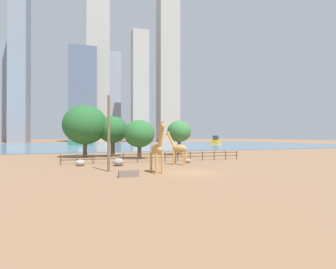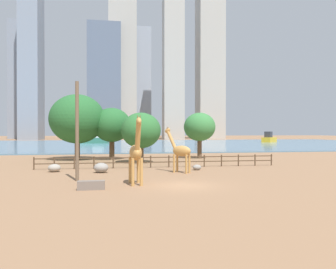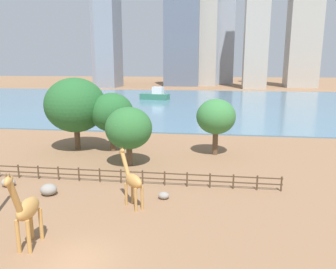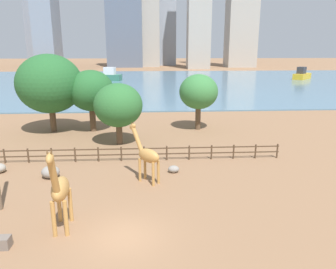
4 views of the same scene
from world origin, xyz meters
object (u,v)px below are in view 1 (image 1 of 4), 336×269
tree_center_broad (139,134)px  tree_left_small (113,130)px  boulder_near_fence (119,162)px  boulder_small (80,163)px  boat_sailboat (216,141)px  feeding_trough (129,174)px  tree_right_tall (179,131)px  boat_ferry (81,142)px  giraffe_companion (178,148)px  boulder_by_pole (188,161)px  giraffe_tall (157,149)px  utility_pole (109,133)px  tree_left_large (85,125)px

tree_center_broad → tree_left_small: (-3.58, 5.64, 0.76)m
boulder_near_fence → tree_left_small: size_ratio=0.19×
boulder_small → boat_sailboat: boat_sailboat is taller
feeding_trough → boulder_near_fence: bearing=87.9°
tree_right_tall → boat_ferry: 61.85m
giraffe_companion → boulder_by_pole: size_ratio=4.99×
tree_right_tall → giraffe_tall: bearing=-116.0°
tree_center_broad → giraffe_tall: bearing=-96.1°
boulder_small → tree_center_broad: size_ratio=0.19×
tree_right_tall → boat_sailboat: tree_right_tall is taller
tree_center_broad → utility_pole: bearing=-114.3°
tree_left_large → tree_right_tall: bearing=-0.2°
utility_pole → boulder_near_fence: 6.28m
giraffe_companion → tree_center_broad: 10.60m
boulder_by_pole → feeding_trough: (-9.82, -9.64, 0.02)m
utility_pole → boat_ferry: size_ratio=0.85×
giraffe_tall → tree_right_tall: bearing=150.0°
tree_left_large → tree_left_small: (4.67, -0.11, -0.83)m
tree_right_tall → tree_left_small: 12.57m
giraffe_tall → utility_pole: utility_pole is taller
feeding_trough → tree_left_large: 24.50m
tree_right_tall → tree_left_small: size_ratio=0.92×
boulder_small → tree_right_tall: (18.00, 13.18, 4.15)m
giraffe_companion → boulder_near_fence: bearing=35.1°
tree_left_small → boulder_near_fence: bearing=-93.8°
giraffe_tall → tree_left_large: tree_left_large is taller
boat_ferry → boat_sailboat: boat_ferry is taller
giraffe_companion → boat_ferry: 75.75m
utility_pole → tree_center_broad: size_ratio=1.26×
boulder_near_fence → boat_ferry: size_ratio=0.15×
feeding_trough → giraffe_companion: bearing=45.7°
boulder_near_fence → tree_center_broad: size_ratio=0.22×
boulder_by_pole → boulder_small: 13.98m
boat_sailboat → giraffe_companion: bearing=-169.6°
boulder_near_fence → utility_pole: bearing=-108.7°
giraffe_companion → utility_pole: 10.00m
utility_pole → boat_sailboat: bearing=54.7°
giraffe_tall → tree_left_small: 22.24m
giraffe_companion → feeding_trough: bearing=90.0°
giraffe_tall → tree_right_tall: size_ratio=0.77×
giraffe_tall → boulder_near_fence: bearing=-163.9°
boulder_by_pole → tree_left_small: bearing=121.5°
giraffe_companion → boulder_by_pole: (2.09, 1.73, -1.80)m
giraffe_tall → boat_ferry: bearing=-179.0°
feeding_trough → boulder_by_pole: bearing=44.5°
boulder_small → tree_left_small: size_ratio=0.17×
giraffe_tall → tree_left_small: bearing=-179.3°
tree_center_broad → tree_right_tall: (8.99, 5.67, 0.52)m
tree_center_broad → tree_left_small: 6.72m
giraffe_companion → tree_right_tall: size_ratio=0.66×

